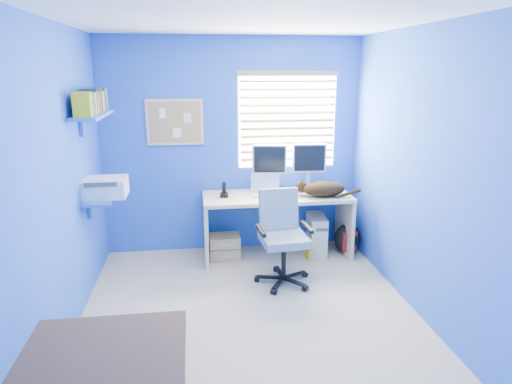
{
  "coord_description": "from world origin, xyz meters",
  "views": [
    {
      "loc": [
        -0.45,
        -3.68,
        2.14
      ],
      "look_at": [
        0.15,
        0.65,
        0.95
      ],
      "focal_mm": 32.0,
      "sensor_mm": 36.0,
      "label": 1
    }
  ],
  "objects": [
    {
      "name": "laptop",
      "position": [
        0.34,
        1.27,
        0.85
      ],
      "size": [
        0.36,
        0.29,
        0.22
      ],
      "primitive_type": "cube",
      "rotation": [
        0.0,
        0.0,
        -0.11
      ],
      "color": "silver",
      "rests_on": "desk"
    },
    {
      "name": "floor",
      "position": [
        0.0,
        0.0,
        0.0
      ],
      "size": [
        3.0,
        3.2,
        0.0
      ],
      "primitive_type": "cube",
      "color": "#B7A891",
      "rests_on": "ground"
    },
    {
      "name": "drawer_boxes",
      "position": [
        -0.13,
        1.29,
        0.14
      ],
      "size": [
        0.35,
        0.28,
        0.27
      ],
      "primitive_type": "cube",
      "color": "tan",
      "rests_on": "floor"
    },
    {
      "name": "wall_left",
      "position": [
        -1.5,
        0.0,
        1.25
      ],
      "size": [
        0.01,
        3.2,
        2.5
      ],
      "primitive_type": "cube",
      "color": "blue",
      "rests_on": "ground"
    },
    {
      "name": "ceiling",
      "position": [
        0.0,
        0.0,
        2.5
      ],
      "size": [
        3.0,
        3.2,
        0.0
      ],
      "primitive_type": "cube",
      "color": "white",
      "rests_on": "wall_back"
    },
    {
      "name": "wall_right",
      "position": [
        1.5,
        0.0,
        1.25
      ],
      "size": [
        0.01,
        3.2,
        2.5
      ],
      "primitive_type": "cube",
      "color": "blue",
      "rests_on": "ground"
    },
    {
      "name": "tower_pc",
      "position": [
        0.97,
        1.3,
        0.23
      ],
      "size": [
        0.23,
        0.46,
        0.45
      ],
      "primitive_type": "cube",
      "rotation": [
        0.0,
        0.0,
        -0.09
      ],
      "color": "beige",
      "rests_on": "floor"
    },
    {
      "name": "mug",
      "position": [
        1.03,
        1.42,
        0.79
      ],
      "size": [
        0.1,
        0.09,
        0.1
      ],
      "primitive_type": "imported",
      "color": "#22702F",
      "rests_on": "desk"
    },
    {
      "name": "wall_shelves",
      "position": [
        -1.35,
        0.75,
        1.43
      ],
      "size": [
        0.42,
        0.9,
        1.05
      ],
      "color": "#3363BC",
      "rests_on": "ground"
    },
    {
      "name": "monitor_left",
      "position": [
        0.42,
        1.5,
        1.01
      ],
      "size": [
        0.41,
        0.18,
        0.54
      ],
      "primitive_type": "cube",
      "rotation": [
        0.0,
        0.0,
        -0.16
      ],
      "color": "silver",
      "rests_on": "desk"
    },
    {
      "name": "wall_front",
      "position": [
        0.0,
        -1.6,
        1.25
      ],
      "size": [
        3.0,
        0.01,
        2.5
      ],
      "primitive_type": "cube",
      "color": "blue",
      "rests_on": "ground"
    },
    {
      "name": "corkboard",
      "position": [
        -0.65,
        1.58,
        1.55
      ],
      "size": [
        0.64,
        0.02,
        0.52
      ],
      "color": "tan",
      "rests_on": "ground"
    },
    {
      "name": "cd_spindle",
      "position": [
        1.09,
        1.48,
        0.78
      ],
      "size": [
        0.13,
        0.13,
        0.07
      ],
      "primitive_type": "cylinder",
      "color": "silver",
      "rests_on": "desk"
    },
    {
      "name": "backpack",
      "position": [
        1.32,
        1.2,
        0.19
      ],
      "size": [
        0.37,
        0.31,
        0.37
      ],
      "primitive_type": "ellipsoid",
      "rotation": [
        0.0,
        0.0,
        0.26
      ],
      "color": "black",
      "rests_on": "floor"
    },
    {
      "name": "monitor_right",
      "position": [
        0.91,
        1.51,
        1.01
      ],
      "size": [
        0.41,
        0.14,
        0.54
      ],
      "primitive_type": "cube",
      "rotation": [
        0.0,
        0.0,
        -0.05
      ],
      "color": "silver",
      "rests_on": "desk"
    },
    {
      "name": "cat",
      "position": [
        0.99,
        1.12,
        0.83
      ],
      "size": [
        0.53,
        0.39,
        0.17
      ],
      "primitive_type": "ellipsoid",
      "rotation": [
        0.0,
        0.0,
        -0.32
      ],
      "color": "black",
      "rests_on": "desk"
    },
    {
      "name": "phone",
      "position": [
        -0.13,
        1.26,
        0.82
      ],
      "size": [
        0.1,
        0.12,
        0.17
      ],
      "primitive_type": "cube",
      "rotation": [
        0.0,
        0.0,
        -0.07
      ],
      "color": "black",
      "rests_on": "desk"
    },
    {
      "name": "yellow_book",
      "position": [
        0.83,
        1.1,
        0.12
      ],
      "size": [
        0.03,
        0.17,
        0.24
      ],
      "primitive_type": "cube",
      "color": "yellow",
      "rests_on": "floor"
    },
    {
      "name": "office_chair",
      "position": [
        0.41,
        0.58,
        0.35
      ],
      "size": [
        0.59,
        0.59,
        0.95
      ],
      "color": "black",
      "rests_on": "floor"
    },
    {
      "name": "window_blinds",
      "position": [
        0.65,
        1.57,
        1.55
      ],
      "size": [
        1.15,
        0.05,
        1.1
      ],
      "color": "white",
      "rests_on": "ground"
    },
    {
      "name": "desk",
      "position": [
        0.48,
        1.26,
        0.37
      ],
      "size": [
        1.68,
        0.65,
        0.74
      ],
      "primitive_type": "cube",
      "color": "tan",
      "rests_on": "floor"
    },
    {
      "name": "wall_back",
      "position": [
        0.0,
        1.6,
        1.25
      ],
      "size": [
        3.0,
        0.01,
        2.5
      ],
      "primitive_type": "cube",
      "color": "blue",
      "rests_on": "ground"
    }
  ]
}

